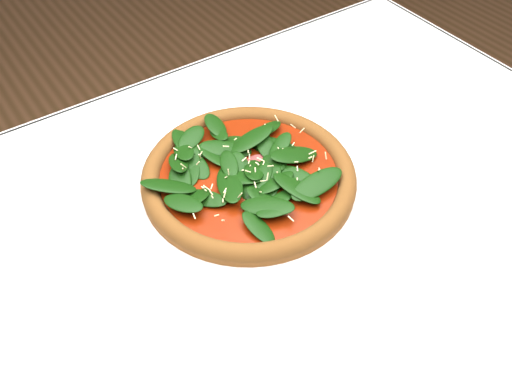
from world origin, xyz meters
TOP-DOWN VIEW (x-y plane):
  - dining_table at (0.00, 0.00)m, footprint 1.21×0.81m
  - plate at (0.03, 0.07)m, footprint 0.36×0.36m
  - pizza at (0.03, 0.07)m, footprint 0.35×0.35m
  - saucer_far at (0.33, 0.26)m, footprint 0.13×0.13m

SIDE VIEW (x-z plane):
  - dining_table at x=0.00m, z-range 0.27..1.02m
  - saucer_far at x=0.33m, z-range 0.75..0.76m
  - plate at x=0.03m, z-range 0.75..0.77m
  - pizza at x=0.03m, z-range 0.76..0.80m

